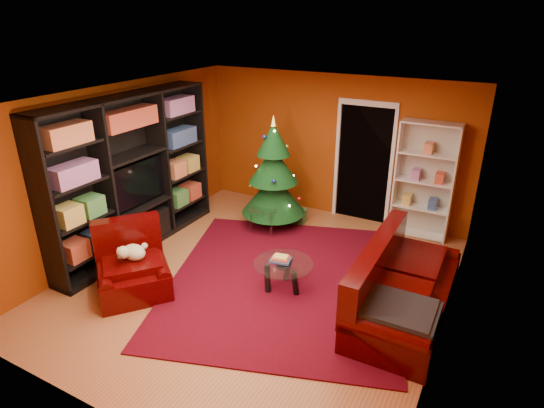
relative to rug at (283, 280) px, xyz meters
The scene contains 18 objects.
floor 0.35m from the rug, 153.88° to the right, with size 5.00×5.50×0.05m, color #9C5831.
ceiling 2.64m from the rug, 153.88° to the right, with size 5.00×5.50×0.05m, color silver.
wall_back 2.94m from the rug, 96.75° to the left, with size 5.00×0.05×2.60m, color #953B0C.
wall_left 3.12m from the rug, behind, with size 0.05×5.50×2.60m, color #953B0C.
wall_right 2.57m from the rug, ahead, with size 0.05×5.50×2.60m, color #953B0C.
doorway 2.79m from the rug, 83.59° to the left, with size 1.06×0.60×2.16m, color black, non-canonical shape.
rug is the anchor object (origin of this frame).
media_unit 2.86m from the rug, behind, with size 0.49×3.20×2.46m, color black, non-canonical shape.
christmas_tree 2.12m from the rug, 122.28° to the left, with size 1.13×1.13×2.02m, color #0B3412, non-canonical shape.
gift_box_teal 2.39m from the rug, 124.71° to the left, with size 0.31×0.31×0.31m, color #176D85.
gift_box_green 2.02m from the rug, 108.66° to the left, with size 0.24×0.24×0.24m, color #2F6A33.
gift_box_red 2.61m from the rug, 123.73° to the left, with size 0.21×0.21×0.21m, color #A62425.
white_bookshelf 2.95m from the rug, 60.15° to the left, with size 0.94×0.34×2.03m, color white, non-canonical shape.
armchair 2.10m from the rug, 144.12° to the right, with size 1.00×1.00×0.78m, color #320203, non-canonical shape.
dog 2.11m from the rug, 145.83° to the right, with size 0.40×0.30×0.26m, color beige, non-canonical shape.
sofa 1.77m from the rug, ahead, with size 2.23×1.00×0.96m, color #320203, non-canonical shape.
coffee_table 0.30m from the rug, 61.20° to the right, with size 0.82×0.82×0.51m, color gray, non-canonical shape.
acrylic_chair 1.67m from the rug, 128.14° to the left, with size 0.46×0.50×0.90m, color #66605B, non-canonical shape.
Camera 1 is at (2.82, -4.84, 3.60)m, focal length 30.00 mm.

